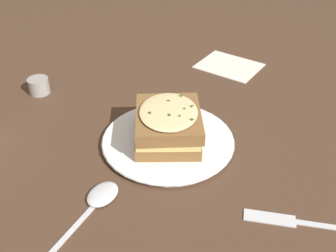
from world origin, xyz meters
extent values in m
plane|color=#473021|center=(0.00, 0.00, 0.00)|extent=(2.40, 2.40, 0.00)
cylinder|color=white|center=(0.03, -0.03, 0.01)|extent=(0.23, 0.23, 0.01)
torus|color=white|center=(0.03, -0.03, 0.01)|extent=(0.24, 0.24, 0.01)
cube|color=brown|center=(0.03, -0.03, 0.02)|extent=(0.17, 0.17, 0.02)
cube|color=#E0C16B|center=(0.03, -0.03, 0.04)|extent=(0.17, 0.17, 0.01)
cube|color=brown|center=(0.03, -0.03, 0.06)|extent=(0.17, 0.17, 0.02)
ellipsoid|color=beige|center=(0.03, -0.03, 0.07)|extent=(0.15, 0.16, 0.01)
cube|color=#2D6028|center=(0.01, -0.04, 0.08)|extent=(0.00, 0.00, 0.00)
cube|color=#2D6028|center=(0.00, -0.02, 0.08)|extent=(0.00, 0.00, 0.00)
cube|color=#2D6028|center=(0.03, -0.08, 0.08)|extent=(0.01, 0.01, 0.00)
cube|color=#2D6028|center=(0.02, -0.01, 0.08)|extent=(0.01, 0.01, 0.00)
cube|color=#2D6028|center=(0.05, 0.00, 0.08)|extent=(0.01, 0.01, 0.00)
cube|color=#2D6028|center=(0.00, -0.06, 0.08)|extent=(0.00, 0.01, 0.00)
cube|color=#2D6028|center=(-0.02, -0.02, 0.08)|extent=(0.01, 0.00, 0.00)
cube|color=#2D6028|center=(0.04, -0.05, 0.08)|extent=(0.01, 0.00, 0.00)
cube|color=silver|center=(-0.19, 0.03, 0.00)|extent=(0.08, 0.05, 0.00)
cube|color=#333335|center=(-0.18, 0.04, 0.00)|extent=(0.04, 0.02, 0.00)
cube|color=#333335|center=(-0.18, 0.03, 0.00)|extent=(0.04, 0.02, 0.00)
cube|color=#333335|center=(-0.18, 0.03, 0.00)|extent=(0.04, 0.02, 0.00)
cube|color=silver|center=(0.02, 0.22, 0.00)|extent=(0.02, 0.11, 0.00)
ellipsoid|color=silver|center=(0.03, 0.14, 0.01)|extent=(0.05, 0.06, 0.01)
cube|color=silver|center=(0.09, -0.37, 0.00)|extent=(0.14, 0.12, 0.00)
cylinder|color=gray|center=(0.36, -0.01, 0.02)|extent=(0.04, 0.04, 0.03)
camera|label=1|loc=(-0.30, 0.42, 0.44)|focal=42.00mm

